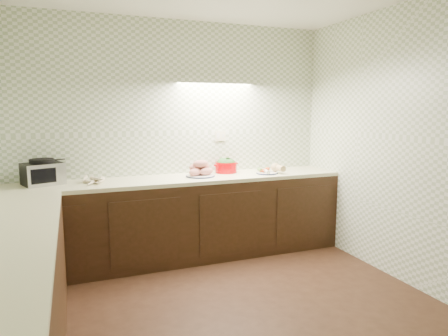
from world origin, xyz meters
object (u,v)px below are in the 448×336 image
object	(u,v)px
toaster_oven	(43,173)
dutch_oven	(226,165)
onion_bowl	(196,171)
veg_plate	(270,170)
parsnip_pile	(95,180)
sweet_potato_plate	(200,170)

from	to	relation	value
toaster_oven	dutch_oven	world-z (taller)	toaster_oven
toaster_oven	onion_bowl	distance (m)	1.57
toaster_oven	veg_plate	bearing A→B (deg)	-25.11
parsnip_pile	veg_plate	bearing A→B (deg)	-1.63
parsnip_pile	veg_plate	xyz separation A→B (m)	(1.93, -0.05, 0.01)
onion_bowl	sweet_potato_plate	bearing A→B (deg)	-85.68
sweet_potato_plate	dutch_oven	size ratio (longest dim) A/B	1.02
sweet_potato_plate	veg_plate	world-z (taller)	sweet_potato_plate
toaster_oven	parsnip_pile	distance (m)	0.50
dutch_oven	veg_plate	distance (m)	0.51
onion_bowl	toaster_oven	bearing A→B (deg)	-179.61
toaster_oven	sweet_potato_plate	distance (m)	1.58
sweet_potato_plate	dutch_oven	bearing A→B (deg)	20.86
toaster_oven	dutch_oven	distance (m)	1.94
dutch_oven	onion_bowl	bearing A→B (deg)	167.97
sweet_potato_plate	veg_plate	xyz separation A→B (m)	(0.82, -0.09, -0.02)
sweet_potato_plate	onion_bowl	distance (m)	0.12
dutch_oven	veg_plate	xyz separation A→B (m)	(0.46, -0.23, -0.04)
onion_bowl	veg_plate	bearing A→B (deg)	-13.71
parsnip_pile	dutch_oven	xyz separation A→B (m)	(1.47, 0.17, 0.05)
parsnip_pile	toaster_oven	bearing A→B (deg)	163.77
parsnip_pile	veg_plate	size ratio (longest dim) A/B	1.24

